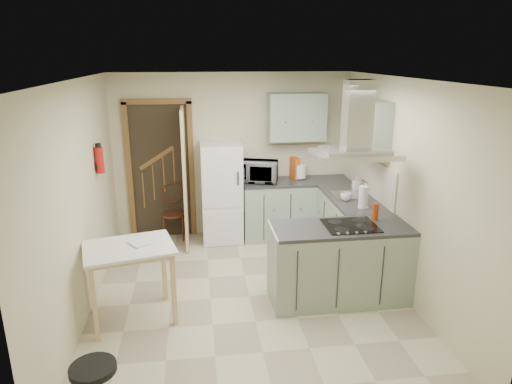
{
  "coord_description": "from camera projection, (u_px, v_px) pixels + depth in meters",
  "views": [
    {
      "loc": [
        -0.57,
        -4.78,
        2.75
      ],
      "look_at": [
        0.14,
        0.45,
        1.15
      ],
      "focal_mm": 32.0,
      "sensor_mm": 36.0,
      "label": 1
    }
  ],
  "objects": [
    {
      "name": "peninsula",
      "position": [
        340.0,
        263.0,
        5.23
      ],
      "size": [
        1.55,
        0.65,
        0.9
      ],
      "primitive_type": "cube",
      "color": "#9EB2A0",
      "rests_on": "floor"
    },
    {
      "name": "book",
      "position": [
        131.0,
        242.0,
        4.7
      ],
      "size": [
        0.25,
        0.26,
        0.1
      ],
      "primitive_type": "imported",
      "rotation": [
        0.0,
        0.0,
        0.63
      ],
      "color": "#A54A37",
      "rests_on": "drop_leaf_table"
    },
    {
      "name": "floor",
      "position": [
        249.0,
        296.0,
        5.4
      ],
      "size": [
        4.2,
        4.2,
        0.0
      ],
      "primitive_type": "plane",
      "color": "#C0B895",
      "rests_on": "ground"
    },
    {
      "name": "sink",
      "position": [
        350.0,
        195.0,
        6.23
      ],
      "size": [
        0.45,
        0.4,
        0.01
      ],
      "primitive_type": "cube",
      "color": "silver",
      "rests_on": "counter_right"
    },
    {
      "name": "doorway",
      "position": [
        161.0,
        171.0,
        6.92
      ],
      "size": [
        1.1,
        0.12,
        2.1
      ],
      "primitive_type": "cube",
      "color": "brown",
      "rests_on": "floor"
    },
    {
      "name": "fridge",
      "position": [
        222.0,
        193.0,
        6.86
      ],
      "size": [
        0.6,
        0.6,
        1.5
      ],
      "primitive_type": "cube",
      "color": "white",
      "rests_on": "floor"
    },
    {
      "name": "paper_towel",
      "position": [
        363.0,
        197.0,
        5.68
      ],
      "size": [
        0.14,
        0.14,
        0.29
      ],
      "primitive_type": "cylinder",
      "rotation": [
        0.0,
        0.0,
        0.34
      ],
      "color": "silver",
      "rests_on": "counter_right"
    },
    {
      "name": "wall_cabinet_right",
      "position": [
        366.0,
        127.0,
        5.88
      ],
      "size": [
        0.35,
        0.9,
        0.7
      ],
      "primitive_type": "cube",
      "color": "#9EB2A0",
      "rests_on": "right_wall"
    },
    {
      "name": "extractor_hood",
      "position": [
        355.0,
        154.0,
        4.87
      ],
      "size": [
        0.9,
        0.55,
        0.1
      ],
      "primitive_type": "cube",
      "color": "silver",
      "rests_on": "ceiling"
    },
    {
      "name": "soap_bottle",
      "position": [
        356.0,
        183.0,
        6.47
      ],
      "size": [
        0.09,
        0.09,
        0.18
      ],
      "primitive_type": "imported",
      "rotation": [
        0.0,
        0.0,
        0.09
      ],
      "color": "#B0AFBC",
      "rests_on": "counter_right"
    },
    {
      "name": "fire_extinguisher",
      "position": [
        100.0,
        160.0,
        5.59
      ],
      "size": [
        0.1,
        0.1,
        0.32
      ],
      "primitive_type": "cylinder",
      "color": "#B2140F",
      "rests_on": "left_wall"
    },
    {
      "name": "splashback",
      "position": [
        294.0,
        160.0,
        7.17
      ],
      "size": [
        1.68,
        0.02,
        0.5
      ],
      "primitive_type": "cube",
      "color": "beige",
      "rests_on": "counter_back"
    },
    {
      "name": "counter_right",
      "position": [
        344.0,
        222.0,
        6.53
      ],
      "size": [
        0.6,
        1.95,
        0.9
      ],
      "primitive_type": "cube",
      "color": "#9EB2A0",
      "rests_on": "floor"
    },
    {
      "name": "cereal_box",
      "position": [
        295.0,
        168.0,
        7.04
      ],
      "size": [
        0.13,
        0.23,
        0.32
      ],
      "primitive_type": "cube",
      "rotation": [
        0.0,
        0.0,
        0.2
      ],
      "color": "#CA5617",
      "rests_on": "counter_back"
    },
    {
      "name": "back_wall",
      "position": [
        233.0,
        155.0,
        7.03
      ],
      "size": [
        3.6,
        0.0,
        3.6
      ],
      "primitive_type": "plane",
      "rotation": [
        1.57,
        0.0,
        0.0
      ],
      "color": "beige",
      "rests_on": "floor"
    },
    {
      "name": "ceiling",
      "position": [
        248.0,
        79.0,
        4.67
      ],
      "size": [
        4.2,
        4.2,
        0.0
      ],
      "primitive_type": "plane",
      "rotation": [
        3.14,
        0.0,
        0.0
      ],
      "color": "silver",
      "rests_on": "back_wall"
    },
    {
      "name": "bentwood_chair",
      "position": [
        173.0,
        214.0,
        6.99
      ],
      "size": [
        0.35,
        0.35,
        0.79
      ],
      "primitive_type": "cube",
      "rotation": [
        0.0,
        0.0,
        0.01
      ],
      "color": "#493218",
      "rests_on": "floor"
    },
    {
      "name": "hob",
      "position": [
        351.0,
        225.0,
        5.11
      ],
      "size": [
        0.58,
        0.5,
        0.01
      ],
      "primitive_type": "cube",
      "color": "black",
      "rests_on": "peninsula"
    },
    {
      "name": "microwave",
      "position": [
        258.0,
        171.0,
        6.86
      ],
      "size": [
        0.64,
        0.52,
        0.31
      ],
      "primitive_type": "imported",
      "rotation": [
        0.0,
        0.0,
        -0.28
      ],
      "color": "black",
      "rests_on": "counter_back"
    },
    {
      "name": "drop_leaf_table",
      "position": [
        132.0,
        283.0,
        4.83
      ],
      "size": [
        1.04,
        0.87,
        0.84
      ],
      "primitive_type": "cube",
      "rotation": [
        0.0,
        0.0,
        0.24
      ],
      "color": "#DDAA88",
      "rests_on": "floor"
    },
    {
      "name": "right_wall",
      "position": [
        403.0,
        189.0,
        5.27
      ],
      "size": [
        0.0,
        4.2,
        4.2
      ],
      "primitive_type": "plane",
      "rotation": [
        1.57,
        0.0,
        -1.57
      ],
      "color": "beige",
      "rests_on": "floor"
    },
    {
      "name": "counter_back",
      "position": [
        278.0,
        209.0,
        7.06
      ],
      "size": [
        1.08,
        0.6,
        0.9
      ],
      "primitive_type": "cube",
      "color": "#9EB2A0",
      "rests_on": "floor"
    },
    {
      "name": "left_wall",
      "position": [
        80.0,
        202.0,
        4.8
      ],
      "size": [
        0.0,
        4.2,
        4.2
      ],
      "primitive_type": "plane",
      "rotation": [
        1.57,
        0.0,
        1.57
      ],
      "color": "beige",
      "rests_on": "floor"
    },
    {
      "name": "kettle",
      "position": [
        300.0,
        171.0,
        7.0
      ],
      "size": [
        0.22,
        0.22,
        0.25
      ],
      "primitive_type": "cylinder",
      "rotation": [
        0.0,
        0.0,
        -0.38
      ],
      "color": "white",
      "rests_on": "counter_back"
    },
    {
      "name": "wall_cabinet_back",
      "position": [
        296.0,
        117.0,
        6.81
      ],
      "size": [
        0.85,
        0.35,
        0.7
      ],
      "primitive_type": "cube",
      "color": "#9EB2A0",
      "rests_on": "back_wall"
    },
    {
      "name": "cup",
      "position": [
        346.0,
        197.0,
        5.98
      ],
      "size": [
        0.18,
        0.18,
        0.11
      ],
      "primitive_type": "imported",
      "rotation": [
        0.0,
        0.0,
        0.43
      ],
      "color": "silver",
      "rests_on": "counter_right"
    },
    {
      "name": "red_bottle",
      "position": [
        375.0,
        212.0,
        5.27
      ],
      "size": [
        0.07,
        0.07,
        0.2
      ],
      "primitive_type": "cylinder",
      "rotation": [
        0.0,
        0.0,
        -0.07
      ],
      "color": "red",
      "rests_on": "peninsula"
    }
  ]
}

